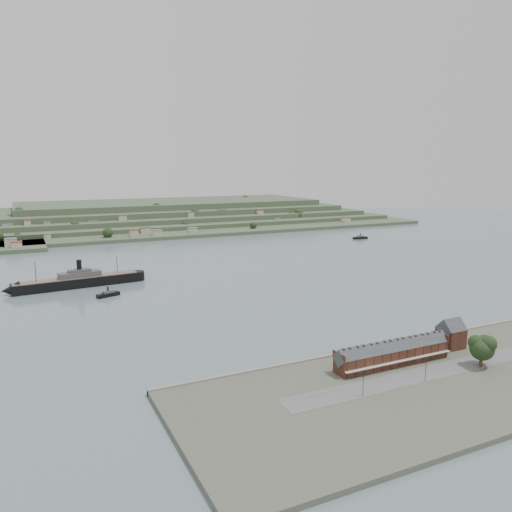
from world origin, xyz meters
name	(u,v)px	position (x,y,z in m)	size (l,w,h in m)	color
ground	(248,283)	(0.00, 0.00, 0.00)	(1400.00, 1400.00, 0.00)	slate
near_shore	(443,379)	(0.00, -186.75, 1.01)	(220.00, 80.00, 2.60)	#4C5142
terrace_row	(393,353)	(-10.00, -168.02, 6.84)	(55.60, 9.80, 11.07)	#402216
gabled_building	(451,334)	(27.50, -164.00, 8.19)	(10.40, 10.18, 14.09)	#402216
far_peninsula	(153,216)	(27.91, 393.10, 11.88)	(760.00, 309.00, 30.00)	#34472F
steamship	(74,282)	(-116.82, 39.61, 4.30)	(97.02, 20.15, 23.27)	black
tugboat	(108,294)	(-99.35, 4.27, 1.67)	(15.70, 8.76, 6.84)	black
ferry_east	(360,238)	(208.75, 142.42, 1.61)	(18.17, 6.33, 6.69)	black
fig_tree	(484,347)	(22.16, -186.32, 10.54)	(12.54, 10.86, 13.99)	#412F1E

